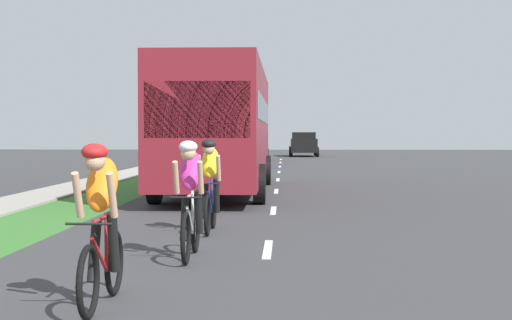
{
  "coord_description": "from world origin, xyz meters",
  "views": [
    {
      "loc": [
        0.24,
        -1.02,
        1.67
      ],
      "look_at": [
        -0.65,
        22.91,
        0.85
      ],
      "focal_mm": 53.82,
      "sensor_mm": 36.0,
      "label": 1
    }
  ],
  "objects_px": {
    "cyclist_distant": "(210,185)",
    "suv_black": "(304,144)",
    "cyclist_trailing": "(191,198)",
    "sedan_blue": "(246,152)",
    "cyclist_lead": "(101,223)",
    "bus_maroon": "(220,123)",
    "pickup_red": "(250,147)"
  },
  "relations": [
    {
      "from": "sedan_blue",
      "to": "pickup_red",
      "type": "xyz_separation_m",
      "value": [
        -0.17,
        8.77,
        0.06
      ]
    },
    {
      "from": "cyclist_lead",
      "to": "sedan_blue",
      "type": "bearing_deg",
      "value": 90.37
    },
    {
      "from": "cyclist_distant",
      "to": "sedan_blue",
      "type": "relative_size",
      "value": 0.4
    },
    {
      "from": "cyclist_lead",
      "to": "bus_maroon",
      "type": "bearing_deg",
      "value": 90.35
    },
    {
      "from": "bus_maroon",
      "to": "sedan_blue",
      "type": "bearing_deg",
      "value": 90.4
    },
    {
      "from": "cyclist_distant",
      "to": "pickup_red",
      "type": "distance_m",
      "value": 34.5
    },
    {
      "from": "bus_maroon",
      "to": "suv_black",
      "type": "height_order",
      "value": "bus_maroon"
    },
    {
      "from": "cyclist_lead",
      "to": "bus_maroon",
      "type": "distance_m",
      "value": 14.66
    },
    {
      "from": "sedan_blue",
      "to": "suv_black",
      "type": "relative_size",
      "value": 0.91
    },
    {
      "from": "cyclist_distant",
      "to": "bus_maroon",
      "type": "height_order",
      "value": "bus_maroon"
    },
    {
      "from": "cyclist_distant",
      "to": "cyclist_lead",
      "type": "bearing_deg",
      "value": -95.08
    },
    {
      "from": "cyclist_distant",
      "to": "sedan_blue",
      "type": "xyz_separation_m",
      "value": [
        -0.71,
        25.72,
        -0.04
      ]
    },
    {
      "from": "cyclist_lead",
      "to": "pickup_red",
      "type": "height_order",
      "value": "pickup_red"
    },
    {
      "from": "cyclist_distant",
      "to": "pickup_red",
      "type": "bearing_deg",
      "value": 91.45
    },
    {
      "from": "bus_maroon",
      "to": "suv_black",
      "type": "distance_m",
      "value": 35.44
    },
    {
      "from": "cyclist_lead",
      "to": "pickup_red",
      "type": "xyz_separation_m",
      "value": [
        -0.38,
        40.11,
        0.02
      ]
    },
    {
      "from": "bus_maroon",
      "to": "sedan_blue",
      "type": "xyz_separation_m",
      "value": [
        -0.12,
        16.73,
        -1.21
      ]
    },
    {
      "from": "bus_maroon",
      "to": "sedan_blue",
      "type": "distance_m",
      "value": 16.77
    },
    {
      "from": "cyclist_distant",
      "to": "sedan_blue",
      "type": "bearing_deg",
      "value": 91.57
    },
    {
      "from": "cyclist_distant",
      "to": "suv_black",
      "type": "bearing_deg",
      "value": 86.55
    },
    {
      "from": "cyclist_lead",
      "to": "cyclist_distant",
      "type": "relative_size",
      "value": 1.0
    },
    {
      "from": "cyclist_trailing",
      "to": "cyclist_distant",
      "type": "xyz_separation_m",
      "value": [
        -0.0,
        2.74,
        0.0
      ]
    },
    {
      "from": "cyclist_distant",
      "to": "pickup_red",
      "type": "height_order",
      "value": "pickup_red"
    },
    {
      "from": "bus_maroon",
      "to": "cyclist_trailing",
      "type": "bearing_deg",
      "value": -87.11
    },
    {
      "from": "suv_black",
      "to": "pickup_red",
      "type": "bearing_deg",
      "value": -109.93
    },
    {
      "from": "sedan_blue",
      "to": "cyclist_lead",
      "type": "bearing_deg",
      "value": -89.63
    },
    {
      "from": "cyclist_trailing",
      "to": "sedan_blue",
      "type": "height_order",
      "value": "cyclist_trailing"
    },
    {
      "from": "sedan_blue",
      "to": "suv_black",
      "type": "bearing_deg",
      "value": 79.69
    },
    {
      "from": "sedan_blue",
      "to": "pickup_red",
      "type": "distance_m",
      "value": 8.77
    },
    {
      "from": "cyclist_lead",
      "to": "cyclist_distant",
      "type": "distance_m",
      "value": 5.65
    },
    {
      "from": "cyclist_distant",
      "to": "pickup_red",
      "type": "xyz_separation_m",
      "value": [
        -0.88,
        34.48,
        0.02
      ]
    },
    {
      "from": "cyclist_trailing",
      "to": "pickup_red",
      "type": "xyz_separation_m",
      "value": [
        -0.88,
        37.23,
        0.02
      ]
    }
  ]
}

